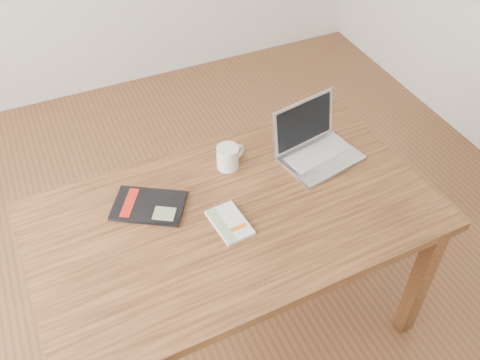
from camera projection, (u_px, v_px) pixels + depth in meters
name	position (u px, v px, depth m)	size (l,w,h in m)	color
room	(169.00, 55.00, 1.67)	(4.04, 4.04, 2.70)	brown
desk	(235.00, 229.00, 2.06)	(1.55, 0.92, 0.75)	#58341A
white_guidebook	(230.00, 223.00, 1.96)	(0.13, 0.20, 0.02)	silver
black_guidebook	(149.00, 206.00, 2.02)	(0.32, 0.29, 0.01)	black
laptop	(315.00, 145.00, 2.21)	(0.36, 0.31, 0.22)	silver
coffee_mug	(228.00, 157.00, 2.16)	(0.13, 0.09, 0.10)	white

